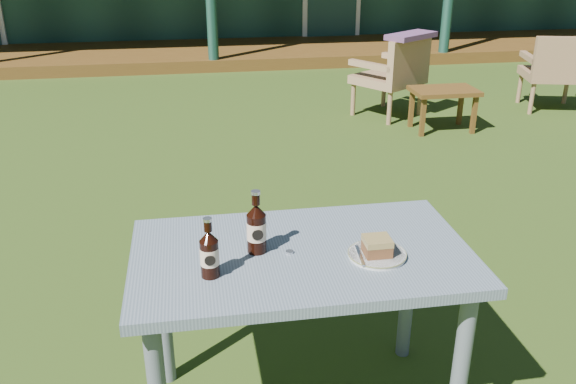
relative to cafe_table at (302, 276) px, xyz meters
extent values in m
plane|color=#334916|center=(0.00, 1.60, -0.62)|extent=(80.00, 80.00, 0.00)
cube|color=#583815|center=(0.00, 7.20, -0.54)|extent=(15.00, 1.80, 0.16)
cube|color=slate|center=(0.00, 0.00, 0.08)|extent=(1.20, 0.70, 0.04)
cylinder|color=slate|center=(0.52, -0.27, -0.28)|extent=(0.06, 0.06, 0.68)
cylinder|color=slate|center=(-0.52, 0.27, -0.28)|extent=(0.06, 0.06, 0.68)
cylinder|color=slate|center=(0.52, 0.27, -0.28)|extent=(0.06, 0.06, 0.68)
cylinder|color=silver|center=(0.25, -0.08, 0.11)|extent=(0.20, 0.20, 0.01)
cylinder|color=olive|center=(0.25, -0.08, 0.11)|extent=(0.20, 0.20, 0.00)
cube|color=brown|center=(0.25, -0.09, 0.14)|extent=(0.09, 0.08, 0.04)
cube|color=olive|center=(0.25, -0.09, 0.17)|extent=(0.09, 0.09, 0.02)
cube|color=silver|center=(0.19, -0.09, 0.12)|extent=(0.02, 0.14, 0.00)
cylinder|color=black|center=(-0.16, 0.02, 0.17)|extent=(0.07, 0.07, 0.14)
cone|color=black|center=(-0.16, 0.02, 0.26)|extent=(0.07, 0.07, 0.04)
cylinder|color=black|center=(-0.16, 0.02, 0.30)|extent=(0.03, 0.03, 0.04)
cylinder|color=silver|center=(-0.16, 0.02, 0.33)|extent=(0.03, 0.03, 0.01)
cylinder|color=beige|center=(-0.16, 0.02, 0.18)|extent=(0.07, 0.07, 0.07)
cylinder|color=black|center=(-0.16, -0.01, 0.18)|extent=(0.04, 0.00, 0.04)
cylinder|color=black|center=(-0.33, -0.12, 0.17)|extent=(0.06, 0.06, 0.13)
cone|color=black|center=(-0.33, -0.12, 0.25)|extent=(0.06, 0.06, 0.04)
cylinder|color=black|center=(-0.33, -0.12, 0.28)|extent=(0.03, 0.03, 0.04)
cylinder|color=silver|center=(-0.33, -0.12, 0.31)|extent=(0.03, 0.03, 0.01)
cylinder|color=beige|center=(-0.33, -0.12, 0.18)|extent=(0.06, 0.06, 0.06)
cylinder|color=black|center=(-0.33, -0.15, 0.18)|extent=(0.04, 0.00, 0.04)
cylinder|color=silver|center=(-0.05, -0.01, 0.11)|extent=(0.03, 0.03, 0.01)
cube|color=#98704C|center=(1.64, 4.00, -0.25)|extent=(0.81, 0.80, 0.08)
cube|color=#98704C|center=(1.77, 3.79, -0.01)|extent=(0.54, 0.40, 0.39)
cube|color=#98704C|center=(1.85, 4.16, -0.07)|extent=(0.35, 0.47, 0.06)
cube|color=#98704C|center=(1.41, 3.86, -0.07)|extent=(0.35, 0.47, 0.06)
cylinder|color=#98704C|center=(1.71, 4.33, -0.45)|extent=(0.05, 0.05, 0.33)
cylinder|color=#98704C|center=(1.30, 4.05, -0.45)|extent=(0.05, 0.05, 0.33)
cylinder|color=#98704C|center=(1.98, 3.94, -0.45)|extent=(0.05, 0.05, 0.33)
cylinder|color=#98704C|center=(1.56, 3.66, -0.45)|extent=(0.05, 0.05, 0.33)
cube|color=#98704C|center=(3.42, 3.95, -0.25)|extent=(0.70, 0.67, 0.08)
cube|color=#98704C|center=(3.36, 3.71, -0.02)|extent=(0.59, 0.21, 0.38)
cube|color=#98704C|center=(3.17, 4.03, -0.08)|extent=(0.18, 0.51, 0.05)
cylinder|color=#98704C|center=(3.71, 4.11, -0.46)|extent=(0.05, 0.05, 0.33)
cylinder|color=#98704C|center=(3.23, 4.23, -0.46)|extent=(0.05, 0.05, 0.33)
cylinder|color=#98704C|center=(3.12, 3.78, -0.46)|extent=(0.05, 0.05, 0.33)
cube|color=#643D65|center=(1.77, 3.79, 0.21)|extent=(0.58, 0.50, 0.05)
cube|color=#583815|center=(1.99, 3.41, -0.24)|extent=(0.60, 0.40, 0.04)
cube|color=#583815|center=(1.74, 3.26, -0.44)|extent=(0.04, 0.04, 0.36)
cube|color=#583815|center=(2.24, 3.26, -0.44)|extent=(0.04, 0.04, 0.36)
cube|color=#583815|center=(1.74, 3.56, -0.44)|extent=(0.04, 0.04, 0.36)
cube|color=#583815|center=(2.24, 3.56, -0.44)|extent=(0.04, 0.04, 0.36)
camera|label=1|loc=(-0.36, -1.86, 1.15)|focal=38.00mm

